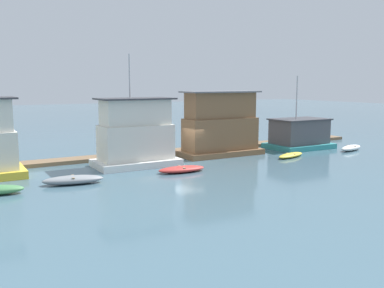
{
  "coord_description": "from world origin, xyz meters",
  "views": [
    {
      "loc": [
        -16.73,
        -30.38,
        6.22
      ],
      "look_at": [
        0.0,
        -1.0,
        1.4
      ],
      "focal_mm": 40.0,
      "sensor_mm": 36.0,
      "label": 1
    }
  ],
  "objects_px": {
    "houseboat_white": "(136,135)",
    "mooring_post_far_right": "(232,142)",
    "dinghy_grey": "(73,180)",
    "mooring_post_near_right": "(247,140)",
    "houseboat_brown": "(220,126)",
    "dinghy_white": "(351,148)",
    "mooring_post_near_left": "(302,135)",
    "dinghy_yellow": "(291,155)",
    "houseboat_teal": "(299,134)",
    "dinghy_red": "(182,169)"
  },
  "relations": [
    {
      "from": "houseboat_brown",
      "to": "mooring_post_far_right",
      "type": "bearing_deg",
      "value": 35.33
    },
    {
      "from": "houseboat_brown",
      "to": "dinghy_red",
      "type": "bearing_deg",
      "value": -143.3
    },
    {
      "from": "houseboat_white",
      "to": "mooring_post_far_right",
      "type": "xyz_separation_m",
      "value": [
        10.67,
        2.65,
        -1.53
      ]
    },
    {
      "from": "mooring_post_far_right",
      "to": "dinghy_yellow",
      "type": "bearing_deg",
      "value": -69.03
    },
    {
      "from": "dinghy_white",
      "to": "mooring_post_near_right",
      "type": "bearing_deg",
      "value": 144.08
    },
    {
      "from": "dinghy_red",
      "to": "mooring_post_near_right",
      "type": "height_order",
      "value": "mooring_post_near_right"
    },
    {
      "from": "mooring_post_near_right",
      "to": "mooring_post_far_right",
      "type": "relative_size",
      "value": 1.11
    },
    {
      "from": "dinghy_white",
      "to": "houseboat_teal",
      "type": "bearing_deg",
      "value": 132.18
    },
    {
      "from": "houseboat_brown",
      "to": "mooring_post_near_left",
      "type": "distance_m",
      "value": 11.55
    },
    {
      "from": "mooring_post_near_right",
      "to": "mooring_post_far_right",
      "type": "height_order",
      "value": "mooring_post_near_right"
    },
    {
      "from": "houseboat_white",
      "to": "mooring_post_far_right",
      "type": "bearing_deg",
      "value": 13.97
    },
    {
      "from": "dinghy_red",
      "to": "mooring_post_far_right",
      "type": "xyz_separation_m",
      "value": [
        8.81,
        6.48,
        0.58
      ]
    },
    {
      "from": "houseboat_brown",
      "to": "dinghy_grey",
      "type": "relative_size",
      "value": 1.91
    },
    {
      "from": "dinghy_yellow",
      "to": "mooring_post_near_right",
      "type": "bearing_deg",
      "value": 94.17
    },
    {
      "from": "dinghy_white",
      "to": "mooring_post_near_right",
      "type": "xyz_separation_m",
      "value": [
        -7.81,
        5.66,
        0.64
      ]
    },
    {
      "from": "dinghy_white",
      "to": "mooring_post_far_right",
      "type": "height_order",
      "value": "mooring_post_far_right"
    },
    {
      "from": "houseboat_white",
      "to": "dinghy_red",
      "type": "distance_m",
      "value": 4.75
    },
    {
      "from": "mooring_post_far_right",
      "to": "houseboat_brown",
      "type": "bearing_deg",
      "value": -144.67
    },
    {
      "from": "mooring_post_near_left",
      "to": "dinghy_grey",
      "type": "bearing_deg",
      "value": -166.04
    },
    {
      "from": "dinghy_red",
      "to": "dinghy_yellow",
      "type": "height_order",
      "value": "dinghy_red"
    },
    {
      "from": "houseboat_white",
      "to": "mooring_post_far_right",
      "type": "relative_size",
      "value": 5.2
    },
    {
      "from": "houseboat_teal",
      "to": "dinghy_grey",
      "type": "height_order",
      "value": "houseboat_teal"
    },
    {
      "from": "dinghy_red",
      "to": "mooring_post_near_right",
      "type": "relative_size",
      "value": 1.98
    },
    {
      "from": "houseboat_white",
      "to": "dinghy_red",
      "type": "bearing_deg",
      "value": -64.04
    },
    {
      "from": "dinghy_grey",
      "to": "dinghy_yellow",
      "type": "xyz_separation_m",
      "value": [
        18.52,
        0.65,
        -0.09
      ]
    },
    {
      "from": "dinghy_grey",
      "to": "dinghy_yellow",
      "type": "relative_size",
      "value": 1.1
    },
    {
      "from": "mooring_post_near_right",
      "to": "mooring_post_near_left",
      "type": "bearing_deg",
      "value": 0.0
    },
    {
      "from": "mooring_post_near_left",
      "to": "mooring_post_far_right",
      "type": "distance_m",
      "value": 8.9
    },
    {
      "from": "dinghy_white",
      "to": "mooring_post_far_right",
      "type": "bearing_deg",
      "value": 149.38
    },
    {
      "from": "houseboat_brown",
      "to": "mooring_post_near_left",
      "type": "relative_size",
      "value": 4.24
    },
    {
      "from": "dinghy_grey",
      "to": "dinghy_white",
      "type": "height_order",
      "value": "dinghy_grey"
    },
    {
      "from": "mooring_post_near_right",
      "to": "dinghy_yellow",
      "type": "bearing_deg",
      "value": -85.83
    },
    {
      "from": "dinghy_yellow",
      "to": "mooring_post_far_right",
      "type": "bearing_deg",
      "value": 110.97
    },
    {
      "from": "dinghy_yellow",
      "to": "mooring_post_near_right",
      "type": "xyz_separation_m",
      "value": [
        -0.41,
        5.63,
        0.71
      ]
    },
    {
      "from": "houseboat_white",
      "to": "houseboat_teal",
      "type": "relative_size",
      "value": 1.21
    },
    {
      "from": "dinghy_yellow",
      "to": "dinghy_grey",
      "type": "bearing_deg",
      "value": -178.0
    },
    {
      "from": "dinghy_grey",
      "to": "dinghy_red",
      "type": "bearing_deg",
      "value": -1.51
    },
    {
      "from": "dinghy_yellow",
      "to": "mooring_post_near_left",
      "type": "relative_size",
      "value": 2.03
    },
    {
      "from": "houseboat_teal",
      "to": "dinghy_red",
      "type": "distance_m",
      "value": 15.83
    },
    {
      "from": "houseboat_teal",
      "to": "dinghy_grey",
      "type": "xyz_separation_m",
      "value": [
        -22.75,
        -4.12,
        -1.08
      ]
    },
    {
      "from": "houseboat_brown",
      "to": "mooring_post_near_right",
      "type": "distance_m",
      "value": 4.78
    },
    {
      "from": "houseboat_brown",
      "to": "dinghy_grey",
      "type": "distance_m",
      "value": 14.86
    },
    {
      "from": "dinghy_white",
      "to": "mooring_post_near_left",
      "type": "xyz_separation_m",
      "value": [
        -0.66,
        5.66,
        0.61
      ]
    },
    {
      "from": "houseboat_brown",
      "to": "dinghy_white",
      "type": "distance_m",
      "value": 12.81
    },
    {
      "from": "dinghy_grey",
      "to": "dinghy_yellow",
      "type": "height_order",
      "value": "dinghy_grey"
    },
    {
      "from": "dinghy_white",
      "to": "mooring_post_near_right",
      "type": "relative_size",
      "value": 1.9
    },
    {
      "from": "dinghy_grey",
      "to": "mooring_post_near_right",
      "type": "bearing_deg",
      "value": 19.12
    },
    {
      "from": "houseboat_teal",
      "to": "mooring_post_far_right",
      "type": "bearing_deg",
      "value": 161.35
    },
    {
      "from": "mooring_post_near_right",
      "to": "mooring_post_far_right",
      "type": "bearing_deg",
      "value": 180.0
    },
    {
      "from": "houseboat_white",
      "to": "mooring_post_near_left",
      "type": "height_order",
      "value": "houseboat_white"
    }
  ]
}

